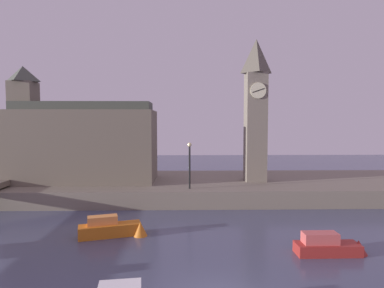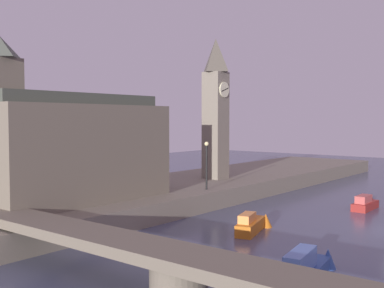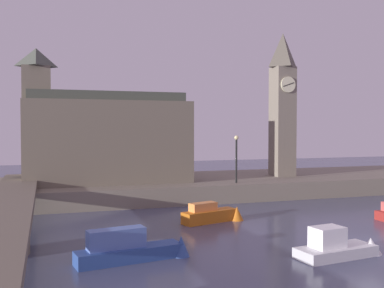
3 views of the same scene
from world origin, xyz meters
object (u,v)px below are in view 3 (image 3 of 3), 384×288
object	(u,v)px
clock_tower	(283,102)
boat_tour_blue	(136,249)
parliament_hall	(102,137)
boat_patrol_orange	(214,214)
boat_ferry_white	(344,247)
streetlamp	(236,153)

from	to	relation	value
clock_tower	boat_tour_blue	size ratio (longest dim) A/B	2.44
parliament_hall	boat_patrol_orange	distance (m)	13.79
boat_patrol_orange	boat_ferry_white	size ratio (longest dim) A/B	0.93
parliament_hall	boat_tour_blue	distance (m)	19.06
clock_tower	boat_patrol_orange	size ratio (longest dim) A/B	3.05
clock_tower	streetlamp	distance (m)	8.75
clock_tower	boat_patrol_orange	world-z (taller)	clock_tower
streetlamp	clock_tower	bearing A→B (deg)	30.21
clock_tower	boat_tour_blue	distance (m)	26.58
parliament_hall	boat_ferry_white	world-z (taller)	parliament_hall
parliament_hall	boat_tour_blue	world-z (taller)	parliament_hall
boat_tour_blue	clock_tower	bearing A→B (deg)	45.60
clock_tower	boat_patrol_orange	xyz separation A→B (m)	(-11.29, -11.22, -8.08)
streetlamp	boat_patrol_orange	world-z (taller)	streetlamp
streetlamp	boat_tour_blue	bearing A→B (deg)	-128.19
parliament_hall	boat_patrol_orange	world-z (taller)	parliament_hall
parliament_hall	boat_tour_blue	size ratio (longest dim) A/B	2.45
clock_tower	boat_ferry_white	world-z (taller)	clock_tower
parliament_hall	boat_tour_blue	xyz separation A→B (m)	(-0.65, -18.43, -4.79)
boat_patrol_orange	boat_ferry_white	distance (m)	9.79
parliament_hall	boat_ferry_white	bearing A→B (deg)	-66.87
parliament_hall	boat_patrol_orange	size ratio (longest dim) A/B	3.07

